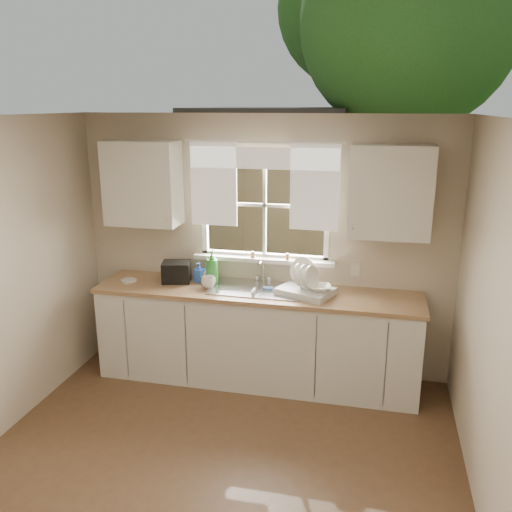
% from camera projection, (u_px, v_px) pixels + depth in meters
% --- Properties ---
extents(ground, '(4.00, 4.00, 0.00)m').
position_uv_depth(ground, '(202.00, 496.00, 3.70)').
color(ground, brown).
rests_on(ground, ground).
extents(room_walls, '(3.62, 4.02, 2.50)m').
position_uv_depth(room_walls, '(193.00, 333.00, 3.30)').
color(room_walls, beige).
rests_on(room_walls, ground).
extents(ceiling, '(3.60, 4.00, 0.02)m').
position_uv_depth(ceiling, '(190.00, 119.00, 3.02)').
color(ceiling, silver).
rests_on(ceiling, room_walls).
extents(window, '(1.38, 0.16, 1.06)m').
position_uv_depth(window, '(264.00, 223.00, 5.17)').
color(window, white).
rests_on(window, room_walls).
extents(curtains, '(1.50, 0.03, 0.81)m').
position_uv_depth(curtains, '(263.00, 176.00, 5.00)').
color(curtains, white).
rests_on(curtains, room_walls).
extents(base_cabinets, '(3.00, 0.62, 0.87)m').
position_uv_depth(base_cabinets, '(257.00, 337.00, 5.16)').
color(base_cabinets, silver).
rests_on(base_cabinets, ground).
extents(countertop, '(3.04, 0.65, 0.04)m').
position_uv_depth(countertop, '(257.00, 292.00, 5.03)').
color(countertop, '#A07850').
rests_on(countertop, base_cabinets).
extents(upper_cabinet_left, '(0.70, 0.33, 0.80)m').
position_uv_depth(upper_cabinet_left, '(143.00, 183.00, 5.16)').
color(upper_cabinet_left, silver).
rests_on(upper_cabinet_left, room_walls).
extents(upper_cabinet_right, '(0.70, 0.33, 0.80)m').
position_uv_depth(upper_cabinet_right, '(391.00, 192.00, 4.66)').
color(upper_cabinet_right, silver).
rests_on(upper_cabinet_right, room_walls).
extents(wall_outlet, '(0.08, 0.01, 0.12)m').
position_uv_depth(wall_outlet, '(355.00, 270.00, 5.08)').
color(wall_outlet, beige).
rests_on(wall_outlet, room_walls).
extents(sill_jars, '(0.38, 0.04, 0.06)m').
position_uv_depth(sill_jars, '(270.00, 255.00, 5.18)').
color(sill_jars, brown).
rests_on(sill_jars, window).
extents(backyard, '(20.00, 10.00, 6.13)m').
position_uv_depth(backyard, '(362.00, 56.00, 10.53)').
color(backyard, '#335421').
rests_on(backyard, ground).
extents(sink, '(0.88, 0.52, 0.40)m').
position_uv_depth(sink, '(257.00, 296.00, 5.08)').
color(sink, '#B7B7BC').
rests_on(sink, countertop).
extents(dish_rack, '(0.56, 0.50, 0.31)m').
position_uv_depth(dish_rack, '(306.00, 288.00, 4.91)').
color(dish_rack, silver).
rests_on(dish_rack, countertop).
extents(bowl, '(0.22, 0.22, 0.05)m').
position_uv_depth(bowl, '(320.00, 288.00, 4.83)').
color(bowl, white).
rests_on(bowl, dish_rack).
extents(soap_bottle_a, '(0.17, 0.17, 0.33)m').
position_uv_depth(soap_bottle_a, '(212.00, 267.00, 5.17)').
color(soap_bottle_a, '#2D8B30').
rests_on(soap_bottle_a, countertop).
extents(soap_bottle_b, '(0.11, 0.11, 0.19)m').
position_uv_depth(soap_bottle_b, '(199.00, 272.00, 5.25)').
color(soap_bottle_b, blue).
rests_on(soap_bottle_b, countertop).
extents(soap_bottle_c, '(0.17, 0.17, 0.19)m').
position_uv_depth(soap_bottle_c, '(210.00, 273.00, 5.24)').
color(soap_bottle_c, beige).
rests_on(soap_bottle_c, countertop).
extents(saucer, '(0.16, 0.16, 0.01)m').
position_uv_depth(saucer, '(129.00, 280.00, 5.29)').
color(saucer, silver).
rests_on(saucer, countertop).
extents(cup, '(0.16, 0.16, 0.11)m').
position_uv_depth(cup, '(208.00, 282.00, 5.09)').
color(cup, silver).
rests_on(cup, countertop).
extents(black_appliance, '(0.31, 0.29, 0.19)m').
position_uv_depth(black_appliance, '(176.00, 272.00, 5.26)').
color(black_appliance, black).
rests_on(black_appliance, countertop).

